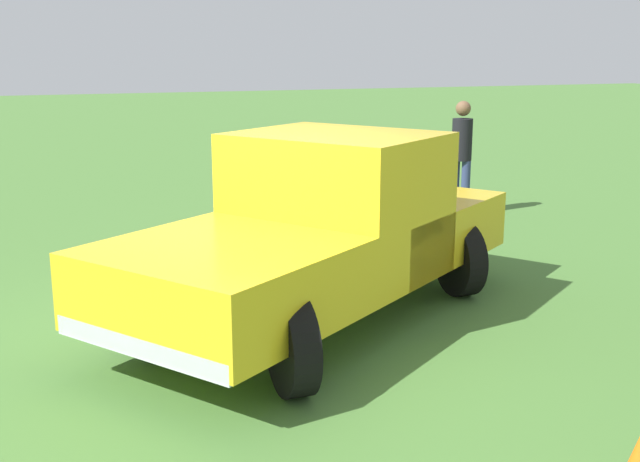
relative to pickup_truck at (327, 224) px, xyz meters
The scene contains 3 objects.
ground_plane 1.38m from the pickup_truck, 107.99° to the left, with size 80.00×80.00×0.00m, color #477533.
pickup_truck is the anchor object (origin of this frame).
person_bystander 5.34m from the pickup_truck, 44.23° to the right, with size 0.43×0.43×1.81m.
Camera 1 is at (-6.62, 1.67, 2.63)m, focal length 43.87 mm.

